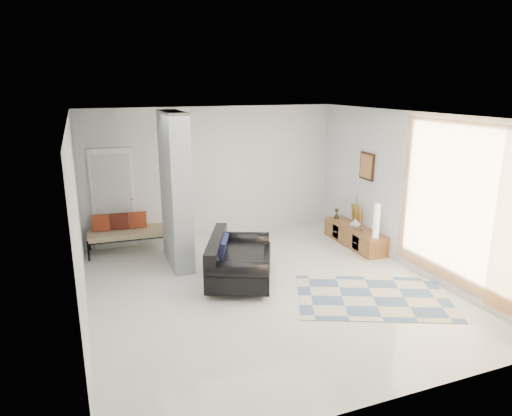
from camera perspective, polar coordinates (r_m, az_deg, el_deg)
name	(u,v)px	position (r m, az deg, el deg)	size (l,w,h in m)	color
floor	(266,289)	(7.60, 1.22, -10.06)	(6.00, 6.00, 0.00)	beige
ceiling	(267,115)	(6.88, 1.36, 11.53)	(6.00, 6.00, 0.00)	white
wall_back	(213,173)	(9.88, -5.37, 4.41)	(6.00, 6.00, 0.00)	silver
wall_front	(384,281)	(4.64, 15.73, -8.82)	(6.00, 6.00, 0.00)	silver
wall_left	(78,225)	(6.61, -21.35, -2.05)	(6.00, 6.00, 0.00)	silver
wall_right	(410,192)	(8.52, 18.67, 1.92)	(6.00, 6.00, 0.00)	silver
partition_column	(176,191)	(8.30, -10.02, 2.16)	(0.35, 1.20, 2.80)	#9A9EA0
hallway_door	(113,199)	(9.58, -17.41, 1.10)	(0.85, 0.06, 2.04)	white
curtain	(456,205)	(7.63, 23.68, 0.33)	(2.55, 2.55, 0.00)	orange
wall_art	(367,166)	(9.46, 13.71, 5.09)	(0.04, 0.45, 0.55)	#32190D
media_console	(354,236)	(9.70, 12.19, -3.39)	(0.45, 1.72, 0.80)	brown
loveseat	(236,261)	(7.79, -2.47, -6.59)	(1.59, 1.96, 0.76)	silver
daybed	(126,231)	(9.44, -15.93, -2.75)	(1.56, 0.72, 0.77)	black
area_rug	(373,297)	(7.54, 14.39, -10.73)	(2.34, 1.56, 0.01)	beige
cylinder_lamp	(377,221)	(8.95, 14.84, -1.59)	(0.12, 0.12, 0.66)	white
bronze_figurine	(337,214)	(10.11, 10.04, -0.69)	(0.11, 0.11, 0.23)	#2F2315
vase	(355,223)	(9.52, 12.30, -1.86)	(0.20, 0.20, 0.21)	silver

